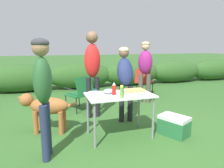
{
  "coord_description": "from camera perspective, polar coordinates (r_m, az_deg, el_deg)",
  "views": [
    {
      "loc": [
        -1.1,
        -3.01,
        1.53
      ],
      "look_at": [
        -0.08,
        0.15,
        0.89
      ],
      "focal_mm": 32.0,
      "sensor_mm": 36.0,
      "label": 1
    }
  ],
  "objects": [
    {
      "name": "standing_person_in_gray_fleece",
      "position": [
        5.41,
        9.45,
        5.25
      ],
      "size": [
        0.47,
        0.45,
        1.64
      ],
      "rotation": [
        0.0,
        0.0,
        -0.66
      ],
      "color": "#4C473D",
      "rests_on": "ground"
    },
    {
      "name": "mayo_bottle",
      "position": [
        3.05,
        -4.61,
        -2.77
      ],
      "size": [
        0.06,
        0.06,
        0.15
      ],
      "color": "silver",
      "rests_on": "folding_table"
    },
    {
      "name": "relish_jar",
      "position": [
        3.06,
        2.81,
        -2.24
      ],
      "size": [
        0.06,
        0.06,
        0.2
      ],
      "color": "olive",
      "rests_on": "folding_table"
    },
    {
      "name": "plate_stack",
      "position": [
        3.34,
        -4.9,
        -2.59
      ],
      "size": [
        0.24,
        0.24,
        0.03
      ],
      "primitive_type": "cylinder",
      "color": "white",
      "rests_on": "folding_table"
    },
    {
      "name": "ketchup_bottle",
      "position": [
        3.24,
        0.6,
        -1.42
      ],
      "size": [
        0.06,
        0.06,
        0.21
      ],
      "color": "red",
      "rests_on": "folding_table"
    },
    {
      "name": "standing_person_with_beanie",
      "position": [
        4.05,
        3.75,
        2.61
      ],
      "size": [
        0.38,
        0.48,
        1.5
      ],
      "rotation": [
        0.0,
        0.0,
        -0.14
      ],
      "color": "black",
      "rests_on": "ground"
    },
    {
      "name": "standing_person_in_navy_coat",
      "position": [
        4.19,
        -5.61,
        5.29
      ],
      "size": [
        0.35,
        0.27,
        1.82
      ],
      "rotation": [
        0.0,
        0.0,
        0.09
      ],
      "color": "black",
      "rests_on": "ground"
    },
    {
      "name": "paper_cup_stack",
      "position": [
        3.14,
        3.25,
        -2.61
      ],
      "size": [
        0.08,
        0.08,
        0.12
      ],
      "primitive_type": "cylinder",
      "color": "white",
      "rests_on": "folding_table"
    },
    {
      "name": "food_tray",
      "position": [
        3.45,
        6.35,
        -1.96
      ],
      "size": [
        0.37,
        0.23,
        0.06
      ],
      "color": "#9E9EA3",
      "rests_on": "folding_table"
    },
    {
      "name": "ground_plane",
      "position": [
        3.55,
        2.11,
        -14.61
      ],
      "size": [
        60.0,
        60.0,
        0.0
      ],
      "primitive_type": "plane",
      "color": "#336028"
    },
    {
      "name": "cooler_box",
      "position": [
        3.69,
        17.24,
        -11.25
      ],
      "size": [
        0.5,
        0.57,
        0.34
      ],
      "rotation": [
        0.0,
        0.0,
        2.02
      ],
      "color": "#286B3D",
      "rests_on": "ground"
    },
    {
      "name": "camp_chair_near_hedge",
      "position": [
        6.32,
        9.14,
        1.11
      ],
      "size": [
        0.74,
        0.74,
        0.83
      ],
      "rotation": [
        0.0,
        0.0,
        -0.77
      ],
      "color": "maroon",
      "rests_on": "ground"
    },
    {
      "name": "folding_table",
      "position": [
        3.32,
        2.19,
        -4.24
      ],
      "size": [
        1.1,
        0.64,
        0.74
      ],
      "color": "white",
      "rests_on": "ground"
    },
    {
      "name": "standing_person_in_olive_jacket",
      "position": [
        2.74,
        -19.13,
        -0.29
      ],
      "size": [
        0.29,
        0.36,
        1.63
      ],
      "rotation": [
        0.0,
        0.0,
        1.4
      ],
      "color": "#232D4C",
      "rests_on": "ground"
    },
    {
      "name": "dog",
      "position": [
        3.74,
        -18.44,
        -6.19
      ],
      "size": [
        1.04,
        0.51,
        0.71
      ],
      "rotation": [
        0.0,
        0.0,
        1.23
      ],
      "color": "#9E5B2D",
      "rests_on": "ground"
    },
    {
      "name": "mixing_bowl",
      "position": [
        3.36,
        -0.88,
        -2.05
      ],
      "size": [
        0.19,
        0.19,
        0.08
      ],
      "primitive_type": "ellipsoid",
      "color": "#99B2CC",
      "rests_on": "folding_table"
    },
    {
      "name": "camp_chair_green_behind_table",
      "position": [
        4.72,
        -9.02,
        -2.24
      ],
      "size": [
        0.69,
        0.74,
        0.83
      ],
      "rotation": [
        0.0,
        0.0,
        0.53
      ],
      "color": "#19602D",
      "rests_on": "ground"
    },
    {
      "name": "shrub_hedge",
      "position": [
        7.31,
        -8.98,
        2.42
      ],
      "size": [
        14.4,
        0.9,
        0.93
      ],
      "color": "#2D5623",
      "rests_on": "ground"
    }
  ]
}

